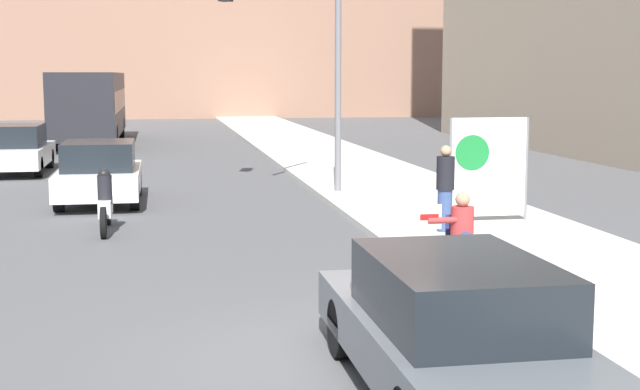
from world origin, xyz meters
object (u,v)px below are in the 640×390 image
(protest_banner, at_px, (488,167))
(parked_car_curbside, at_px, (453,328))
(city_bus_on_road, at_px, (90,103))
(seated_protester, at_px, (463,231))
(car_on_road_midblock, at_px, (18,149))
(jogger_on_sidewalk, at_px, (445,188))
(motorcycle_on_road, at_px, (105,204))
(car_on_road_nearest, at_px, (100,173))
(traffic_light_pole, at_px, (296,31))

(protest_banner, height_order, parked_car_curbside, protest_banner)
(parked_car_curbside, bearing_deg, city_bus_on_road, 99.70)
(seated_protester, xyz_separation_m, parked_car_curbside, (-1.67, -4.50, -0.09))
(protest_banner, xyz_separation_m, car_on_road_midblock, (-10.85, 12.10, -0.47))
(car_on_road_midblock, relative_size, city_bus_on_road, 0.40)
(parked_car_curbside, bearing_deg, jogger_on_sidewalk, 72.34)
(seated_protester, height_order, car_on_road_midblock, car_on_road_midblock)
(seated_protester, xyz_separation_m, motorcycle_on_road, (-5.41, 5.46, -0.25))
(seated_protester, height_order, city_bus_on_road, city_bus_on_road)
(protest_banner, bearing_deg, seated_protester, -114.81)
(car_on_road_midblock, bearing_deg, car_on_road_nearest, -67.90)
(traffic_light_pole, bearing_deg, protest_banner, -62.08)
(seated_protester, height_order, jogger_on_sidewalk, jogger_on_sidewalk)
(protest_banner, relative_size, parked_car_curbside, 0.46)
(protest_banner, distance_m, parked_car_curbside, 9.89)
(protest_banner, distance_m, car_on_road_midblock, 16.25)
(car_on_road_nearest, bearing_deg, jogger_on_sidewalk, -41.16)
(seated_protester, height_order, parked_car_curbside, parked_car_curbside)
(seated_protester, relative_size, jogger_on_sidewalk, 0.76)
(jogger_on_sidewalk, bearing_deg, protest_banner, -133.39)
(jogger_on_sidewalk, relative_size, protest_banner, 0.78)
(jogger_on_sidewalk, xyz_separation_m, city_bus_on_road, (-8.26, 25.04, 0.87))
(traffic_light_pole, height_order, city_bus_on_road, traffic_light_pole)
(protest_banner, height_order, car_on_road_midblock, protest_banner)
(seated_protester, bearing_deg, jogger_on_sidewalk, 91.47)
(car_on_road_nearest, distance_m, motorcycle_on_road, 4.02)
(traffic_light_pole, height_order, parked_car_curbside, traffic_light_pole)
(jogger_on_sidewalk, height_order, traffic_light_pole, traffic_light_pole)
(car_on_road_midblock, bearing_deg, traffic_light_pole, -39.24)
(seated_protester, xyz_separation_m, car_on_road_midblock, (-8.71, 16.72, -0.04))
(parked_car_curbside, relative_size, city_bus_on_road, 0.40)
(jogger_on_sidewalk, distance_m, parked_car_curbside, 8.52)
(car_on_road_nearest, bearing_deg, parked_car_curbside, -73.64)
(car_on_road_midblock, bearing_deg, protest_banner, -48.12)
(city_bus_on_road, xyz_separation_m, motorcycle_on_road, (1.93, -23.20, -1.28))
(seated_protester, relative_size, city_bus_on_road, 0.11)
(protest_banner, height_order, city_bus_on_road, city_bus_on_road)
(traffic_light_pole, bearing_deg, city_bus_on_road, 109.38)
(traffic_light_pole, distance_m, car_on_road_nearest, 6.01)
(car_on_road_midblock, distance_m, city_bus_on_road, 12.07)
(jogger_on_sidewalk, distance_m, car_on_road_nearest, 8.88)
(car_on_road_midblock, bearing_deg, parked_car_curbside, -71.63)
(protest_banner, xyz_separation_m, city_bus_on_road, (-9.47, 24.04, 0.60))
(car_on_road_midblock, xyz_separation_m, city_bus_on_road, (1.37, 11.95, 1.07))
(seated_protester, bearing_deg, city_bus_on_road, 120.07)
(city_bus_on_road, bearing_deg, motorcycle_on_road, -85.25)
(traffic_light_pole, xyz_separation_m, car_on_road_nearest, (-4.87, -0.87, -3.41))
(seated_protester, height_order, motorcycle_on_road, seated_protester)
(motorcycle_on_road, bearing_deg, seated_protester, -45.28)
(seated_protester, distance_m, traffic_light_pole, 10.90)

